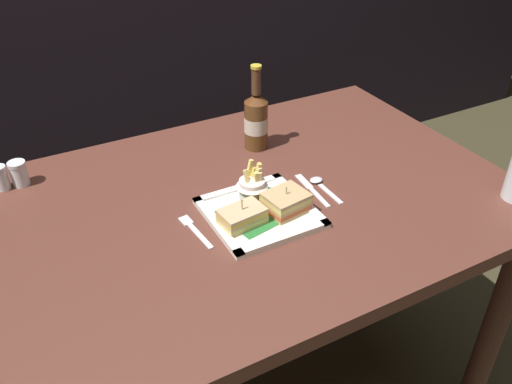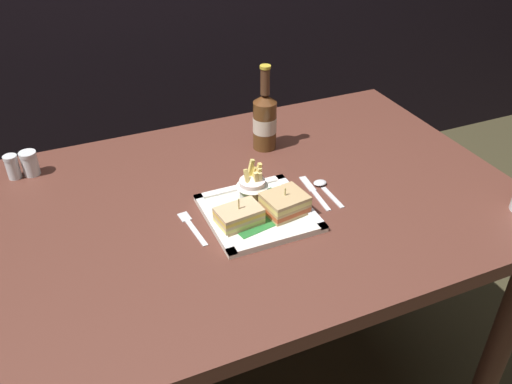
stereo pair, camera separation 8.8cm
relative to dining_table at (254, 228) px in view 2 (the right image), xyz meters
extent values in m
plane|color=#3A3421|center=(0.00, 0.00, -0.65)|extent=(6.00, 6.00, 0.00)
cube|color=#582E24|center=(0.00, 0.00, 0.08)|extent=(1.32, 0.90, 0.04)
cylinder|color=#4C2B23|center=(0.58, -0.37, -0.30)|extent=(0.07, 0.07, 0.72)
cylinder|color=#473922|center=(-0.58, 0.37, -0.30)|extent=(0.07, 0.07, 0.72)
cylinder|color=#593719|center=(0.58, 0.37, -0.30)|extent=(0.07, 0.07, 0.72)
cube|color=white|center=(-0.02, -0.08, 0.11)|extent=(0.24, 0.24, 0.01)
cube|color=#277130|center=(-0.02, -0.08, 0.11)|extent=(0.19, 0.16, 0.00)
cube|color=white|center=(-0.02, -0.19, 0.12)|extent=(0.24, 0.02, 0.01)
cube|color=white|center=(-0.02, 0.03, 0.12)|extent=(0.24, 0.02, 0.01)
cube|color=white|center=(-0.13, -0.08, 0.12)|extent=(0.02, 0.24, 0.01)
cube|color=white|center=(0.09, -0.08, 0.12)|extent=(0.02, 0.24, 0.01)
cube|color=tan|center=(-0.08, -0.10, 0.12)|extent=(0.11, 0.08, 0.01)
cube|color=#E5D574|center=(-0.08, -0.10, 0.12)|extent=(0.11, 0.08, 0.01)
cube|color=tan|center=(-0.08, -0.10, 0.13)|extent=(0.11, 0.08, 0.01)
cube|color=gold|center=(-0.08, -0.10, 0.14)|extent=(0.11, 0.08, 0.01)
cube|color=tan|center=(-0.08, -0.10, 0.15)|extent=(0.11, 0.08, 0.01)
cylinder|color=tan|center=(-0.08, -0.10, 0.15)|extent=(0.00, 0.00, 0.07)
cube|color=tan|center=(0.04, -0.10, 0.12)|extent=(0.11, 0.10, 0.01)
cube|color=#BD502C|center=(0.04, -0.10, 0.13)|extent=(0.11, 0.10, 0.01)
cube|color=tan|center=(0.04, -0.10, 0.14)|extent=(0.11, 0.10, 0.01)
cube|color=#E2CA71|center=(0.04, -0.10, 0.15)|extent=(0.11, 0.10, 0.01)
cube|color=tan|center=(0.04, -0.10, 0.15)|extent=(0.11, 0.10, 0.01)
cylinder|color=tan|center=(0.04, -0.10, 0.15)|extent=(0.00, 0.00, 0.07)
cylinder|color=silver|center=(-0.02, -0.03, 0.14)|extent=(0.06, 0.06, 0.06)
cone|color=white|center=(-0.02, -0.03, 0.17)|extent=(0.08, 0.08, 0.03)
cube|color=#F5D77A|center=(-0.01, -0.04, 0.17)|extent=(0.01, 0.01, 0.05)
cube|color=#F4D682|center=(0.00, -0.03, 0.18)|extent=(0.01, 0.02, 0.06)
cube|color=#E7D16E|center=(-0.01, -0.01, 0.18)|extent=(0.02, 0.01, 0.07)
cube|color=#DABA5C|center=(-0.01, -0.01, 0.17)|extent=(0.02, 0.02, 0.05)
cube|color=#E2C56B|center=(-0.03, -0.03, 0.17)|extent=(0.01, 0.03, 0.06)
cube|color=#E8D663|center=(-0.01, -0.01, 0.17)|extent=(0.02, 0.01, 0.05)
cube|color=#F3C966|center=(0.00, -0.02, 0.18)|extent=(0.01, 0.02, 0.07)
cube|color=#EED888|center=(0.00, -0.04, 0.17)|extent=(0.01, 0.01, 0.05)
cylinder|color=brown|center=(0.13, 0.22, 0.17)|extent=(0.07, 0.07, 0.14)
cone|color=#573017|center=(0.13, 0.22, 0.25)|extent=(0.07, 0.07, 0.02)
cylinder|color=#4D301E|center=(0.13, 0.22, 0.30)|extent=(0.03, 0.03, 0.07)
cylinder|color=gold|center=(0.13, 0.22, 0.34)|extent=(0.03, 0.03, 0.01)
cylinder|color=beige|center=(0.13, 0.22, 0.18)|extent=(0.07, 0.07, 0.05)
cube|color=silver|center=(-0.18, -0.09, 0.10)|extent=(0.02, 0.10, 0.00)
cube|color=silver|center=(-0.19, -0.02, 0.10)|extent=(0.03, 0.04, 0.00)
cube|color=silver|center=(0.14, -0.09, 0.10)|extent=(0.02, 0.09, 0.00)
cube|color=silver|center=(0.15, -0.01, 0.10)|extent=(0.02, 0.07, 0.00)
cube|color=silver|center=(0.18, -0.09, 0.10)|extent=(0.01, 0.10, 0.00)
ellipsoid|color=silver|center=(0.18, -0.02, 0.11)|extent=(0.04, 0.03, 0.01)
cylinder|color=silver|center=(-0.54, 0.33, 0.13)|extent=(0.03, 0.03, 0.06)
cylinder|color=white|center=(-0.54, 0.33, 0.12)|extent=(0.03, 0.03, 0.03)
cylinder|color=silver|center=(-0.54, 0.33, 0.16)|extent=(0.04, 0.04, 0.01)
cylinder|color=silver|center=(-0.50, 0.33, 0.13)|extent=(0.04, 0.04, 0.06)
cylinder|color=#3C3629|center=(-0.50, 0.33, 0.12)|extent=(0.04, 0.04, 0.03)
cylinder|color=silver|center=(-0.50, 0.33, 0.16)|extent=(0.04, 0.04, 0.01)
camera|label=1|loc=(-0.51, -0.97, 0.86)|focal=37.32mm
camera|label=2|loc=(-0.43, -1.01, 0.86)|focal=37.32mm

